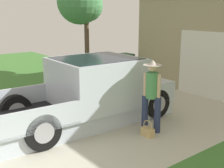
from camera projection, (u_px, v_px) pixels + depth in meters
name	position (u px, v px, depth m)	size (l,w,h in m)	color
pickup_truck	(91.00, 93.00, 7.71)	(2.14, 5.24, 1.67)	silver
person_with_hat	(152.00, 93.00, 6.95)	(0.45, 0.44, 1.75)	navy
handbag	(148.00, 131.00, 6.86)	(0.31, 0.18, 0.38)	tan
front_yard_tree	(82.00, 3.00, 13.08)	(2.04, 2.04, 4.30)	brown
wheeled_trash_bin	(124.00, 66.00, 12.42)	(0.60, 0.72, 1.11)	#286B38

